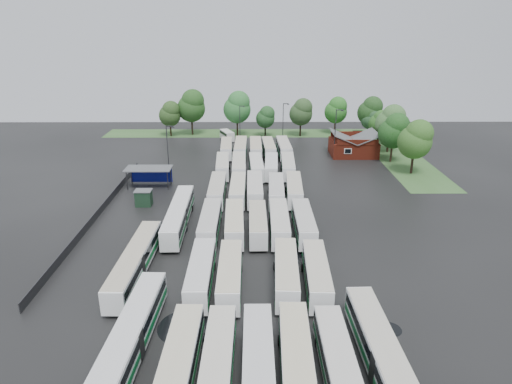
{
  "coord_description": "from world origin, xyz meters",
  "views": [
    {
      "loc": [
        1.59,
        -56.39,
        27.74
      ],
      "look_at": [
        2.0,
        12.0,
        2.5
      ],
      "focal_mm": 32.0,
      "sensor_mm": 36.0,
      "label": 1
    }
  ],
  "objects_px": {
    "brick_building": "(353,147)",
    "artic_bus_west_a": "(130,337)",
    "artic_bus_east": "(384,360)",
    "minibus": "(227,135)"
  },
  "relations": [
    {
      "from": "brick_building",
      "to": "artic_bus_west_a",
      "type": "distance_m",
      "value": 73.82
    },
    {
      "from": "artic_bus_west_a",
      "to": "artic_bus_east",
      "type": "distance_m",
      "value": 21.79
    },
    {
      "from": "brick_building",
      "to": "artic_bus_east",
      "type": "relative_size",
      "value": 0.56
    },
    {
      "from": "brick_building",
      "to": "artic_bus_west_a",
      "type": "height_order",
      "value": "brick_building"
    },
    {
      "from": "artic_bus_west_a",
      "to": "artic_bus_east",
      "type": "relative_size",
      "value": 0.99
    },
    {
      "from": "brick_building",
      "to": "artic_bus_west_a",
      "type": "bearing_deg",
      "value": -116.8
    },
    {
      "from": "artic_bus_west_a",
      "to": "minibus",
      "type": "xyz_separation_m",
      "value": [
        4.23,
        79.9,
        -0.47
      ]
    },
    {
      "from": "artic_bus_east",
      "to": "minibus",
      "type": "xyz_separation_m",
      "value": [
        -17.34,
        82.99,
        -0.48
      ]
    },
    {
      "from": "artic_bus_west_a",
      "to": "artic_bus_east",
      "type": "xyz_separation_m",
      "value": [
        21.57,
        -3.09,
        0.01
      ]
    },
    {
      "from": "brick_building",
      "to": "minibus",
      "type": "xyz_separation_m",
      "value": [
        -29.05,
        14.01,
        -0.5
      ]
    }
  ]
}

